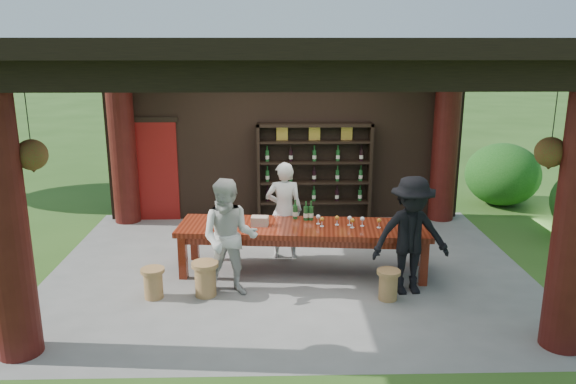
{
  "coord_description": "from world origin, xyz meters",
  "views": [
    {
      "loc": [
        -0.22,
        -8.25,
        3.45
      ],
      "look_at": [
        0.0,
        0.4,
        1.15
      ],
      "focal_mm": 35.0,
      "sensor_mm": 36.0,
      "label": 1
    }
  ],
  "objects_px": {
    "stool_far_left": "(153,282)",
    "napkin_basket": "(260,221)",
    "stool_near_left": "(205,278)",
    "wine_shelf": "(314,173)",
    "host": "(284,210)",
    "tasting_table": "(303,232)",
    "stool_near_right": "(388,284)",
    "guest_woman": "(229,238)",
    "guest_man": "(411,236)"
  },
  "relations": [
    {
      "from": "tasting_table",
      "to": "guest_woman",
      "type": "distance_m",
      "value": 1.34
    },
    {
      "from": "wine_shelf",
      "to": "guest_man",
      "type": "bearing_deg",
      "value": -71.53
    },
    {
      "from": "stool_near_right",
      "to": "napkin_basket",
      "type": "bearing_deg",
      "value": 149.64
    },
    {
      "from": "guest_woman",
      "to": "napkin_basket",
      "type": "bearing_deg",
      "value": 67.75
    },
    {
      "from": "stool_near_right",
      "to": "napkin_basket",
      "type": "relative_size",
      "value": 1.65
    },
    {
      "from": "napkin_basket",
      "to": "stool_near_right",
      "type": "bearing_deg",
      "value": -30.36
    },
    {
      "from": "stool_near_left",
      "to": "napkin_basket",
      "type": "bearing_deg",
      "value": 48.97
    },
    {
      "from": "host",
      "to": "napkin_basket",
      "type": "distance_m",
      "value": 0.71
    },
    {
      "from": "stool_far_left",
      "to": "guest_man",
      "type": "relative_size",
      "value": 0.26
    },
    {
      "from": "tasting_table",
      "to": "stool_near_left",
      "type": "xyz_separation_m",
      "value": [
        -1.41,
        -0.84,
        -0.37
      ]
    },
    {
      "from": "guest_woman",
      "to": "stool_far_left",
      "type": "bearing_deg",
      "value": -170.0
    },
    {
      "from": "stool_far_left",
      "to": "napkin_basket",
      "type": "height_order",
      "value": "napkin_basket"
    },
    {
      "from": "stool_near_left",
      "to": "tasting_table",
      "type": "bearing_deg",
      "value": 30.71
    },
    {
      "from": "napkin_basket",
      "to": "tasting_table",
      "type": "bearing_deg",
      "value": -2.26
    },
    {
      "from": "stool_far_left",
      "to": "guest_man",
      "type": "bearing_deg",
      "value": 1.54
    },
    {
      "from": "stool_near_left",
      "to": "host",
      "type": "distance_m",
      "value": 1.92
    },
    {
      "from": "wine_shelf",
      "to": "stool_near_right",
      "type": "height_order",
      "value": "wine_shelf"
    },
    {
      "from": "host",
      "to": "napkin_basket",
      "type": "xyz_separation_m",
      "value": [
        -0.38,
        -0.59,
        0.01
      ]
    },
    {
      "from": "stool_far_left",
      "to": "napkin_basket",
      "type": "bearing_deg",
      "value": 32.03
    },
    {
      "from": "tasting_table",
      "to": "stool_near_left",
      "type": "height_order",
      "value": "tasting_table"
    },
    {
      "from": "host",
      "to": "stool_near_left",
      "type": "bearing_deg",
      "value": 54.12
    },
    {
      "from": "host",
      "to": "wine_shelf",
      "type": "bearing_deg",
      "value": -105.85
    },
    {
      "from": "napkin_basket",
      "to": "wine_shelf",
      "type": "bearing_deg",
      "value": 68.18
    },
    {
      "from": "wine_shelf",
      "to": "tasting_table",
      "type": "bearing_deg",
      "value": -97.86
    },
    {
      "from": "wine_shelf",
      "to": "tasting_table",
      "type": "distance_m",
      "value": 2.6
    },
    {
      "from": "stool_near_left",
      "to": "napkin_basket",
      "type": "relative_size",
      "value": 1.92
    },
    {
      "from": "stool_near_left",
      "to": "guest_man",
      "type": "distance_m",
      "value": 2.94
    },
    {
      "from": "stool_near_right",
      "to": "guest_woman",
      "type": "distance_m",
      "value": 2.29
    },
    {
      "from": "wine_shelf",
      "to": "stool_far_left",
      "type": "xyz_separation_m",
      "value": [
        -2.48,
        -3.44,
        -0.76
      ]
    },
    {
      "from": "wine_shelf",
      "to": "stool_far_left",
      "type": "relative_size",
      "value": 5.11
    },
    {
      "from": "guest_man",
      "to": "tasting_table",
      "type": "bearing_deg",
      "value": 146.13
    },
    {
      "from": "guest_man",
      "to": "napkin_basket",
      "type": "relative_size",
      "value": 6.54
    },
    {
      "from": "tasting_table",
      "to": "napkin_basket",
      "type": "distance_m",
      "value": 0.68
    },
    {
      "from": "guest_woman",
      "to": "guest_man",
      "type": "xyz_separation_m",
      "value": [
        2.53,
        -0.01,
        0.01
      ]
    },
    {
      "from": "tasting_table",
      "to": "stool_near_left",
      "type": "relative_size",
      "value": 7.81
    },
    {
      "from": "stool_near_left",
      "to": "stool_far_left",
      "type": "relative_size",
      "value": 1.14
    },
    {
      "from": "stool_near_right",
      "to": "guest_man",
      "type": "xyz_separation_m",
      "value": [
        0.34,
        0.23,
        0.62
      ]
    },
    {
      "from": "stool_near_left",
      "to": "guest_man",
      "type": "height_order",
      "value": "guest_man"
    },
    {
      "from": "guest_woman",
      "to": "napkin_basket",
      "type": "xyz_separation_m",
      "value": [
        0.41,
        0.81,
        -0.02
      ]
    },
    {
      "from": "stool_near_right",
      "to": "stool_near_left",
      "type": "bearing_deg",
      "value": 175.81
    },
    {
      "from": "host",
      "to": "guest_man",
      "type": "bearing_deg",
      "value": 143.05
    },
    {
      "from": "guest_man",
      "to": "stool_near_left",
      "type": "bearing_deg",
      "value": 175.41
    },
    {
      "from": "wine_shelf",
      "to": "napkin_basket",
      "type": "xyz_separation_m",
      "value": [
        -1.01,
        -2.52,
        -0.17
      ]
    },
    {
      "from": "stool_far_left",
      "to": "napkin_basket",
      "type": "xyz_separation_m",
      "value": [
        1.47,
        0.92,
        0.59
      ]
    },
    {
      "from": "stool_near_left",
      "to": "guest_man",
      "type": "xyz_separation_m",
      "value": [
        2.88,
        0.04,
        0.59
      ]
    },
    {
      "from": "stool_near_left",
      "to": "host",
      "type": "bearing_deg",
      "value": 52.02
    },
    {
      "from": "guest_man",
      "to": "host",
      "type": "bearing_deg",
      "value": 135.54
    },
    {
      "from": "guest_man",
      "to": "napkin_basket",
      "type": "xyz_separation_m",
      "value": [
        -2.13,
        0.82,
        -0.03
      ]
    },
    {
      "from": "tasting_table",
      "to": "napkin_basket",
      "type": "relative_size",
      "value": 14.95
    },
    {
      "from": "stool_far_left",
      "to": "guest_woman",
      "type": "bearing_deg",
      "value": 5.74
    }
  ]
}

